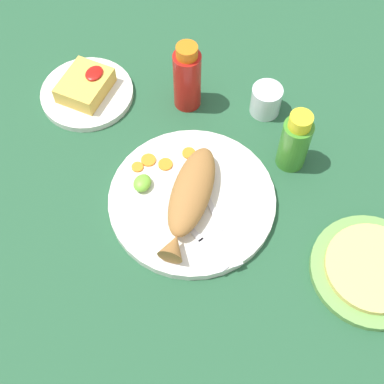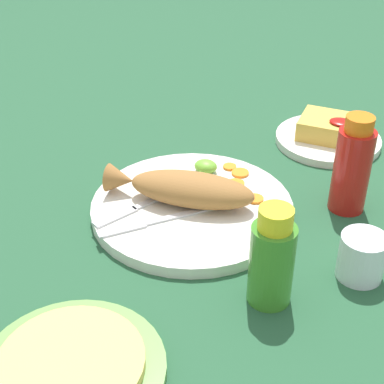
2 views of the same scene
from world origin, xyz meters
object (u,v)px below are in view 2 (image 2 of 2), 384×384
Objects in this scene: side_plate_fries at (328,140)px; main_plate at (192,208)px; salt_cup at (361,259)px; tortilla_plate at (76,372)px; hot_sauce_bottle_red at (352,167)px; fried_fish at (184,188)px; fork_near at (151,222)px; hot_sauce_bottle_green at (272,259)px; fork_far at (140,205)px.

main_plate is at bearing -115.27° from side_plate_fries.
salt_cup is 0.39m from tortilla_plate.
hot_sauce_bottle_red is 2.49× the size of salt_cup.
tortilla_plate is at bearing -95.26° from fried_fish.
fork_near is 0.30m from salt_cup.
main_plate is at bearing 90.80° from tortilla_plate.
hot_sauce_bottle_green is 2.19× the size of salt_cup.
fork_near is 0.21m from hot_sauce_bottle_green.
side_plate_fries is at bearing 109.51° from hot_sauce_bottle_red.
salt_cup is (0.05, -0.15, -0.05)m from hot_sauce_bottle_red.
tortilla_plate is (0.00, -0.34, -0.00)m from main_plate.
tortilla_plate is (0.02, -0.33, -0.04)m from fried_fish.
side_plate_fries and tortilla_plate have the same top height.
side_plate_fries is at bearing -161.23° from fork_near.
fork_near is at bearing -115.99° from fried_fish.
hot_sauce_bottle_green is at bearing 51.90° from tortilla_plate.
hot_sauce_bottle_red reaches higher than side_plate_fries.
tortilla_plate is at bearing -89.20° from main_plate.
main_plate is 2.24× the size of hot_sauce_bottle_green.
main_plate is 1.48× the size of tortilla_plate.
side_plate_fries is 0.66m from tortilla_plate.
fried_fish is 1.23× the size of side_plate_fries.
hot_sauce_bottle_red is 0.49m from tortilla_plate.
salt_cup is 0.30× the size of tortilla_plate.
hot_sauce_bottle_green is at bearing 116.11° from fork_near.
fried_fish is 0.07m from fork_far.
hot_sauce_bottle_green reaches higher than tortilla_plate.
fork_far is 0.89× the size of side_plate_fries.
fork_far is at bearing 178.78° from salt_cup.
fried_fish is at bearing -117.03° from side_plate_fries.
fork_near and fork_far have the same top height.
fried_fish is at bearing 92.95° from tortilla_plate.
fork_near is at bearing -115.43° from side_plate_fries.
fried_fish is 1.72× the size of hot_sauce_bottle_green.
salt_cup reaches higher than fork_near.
hot_sauce_bottle_green is (0.16, -0.13, 0.05)m from main_plate.
fried_fish reaches higher than tortilla_plate.
main_plate is 1.80× the size of fork_far.
tortilla_plate is (0.07, -0.30, -0.01)m from fork_far.
side_plate_fries is (0.14, 0.31, -0.00)m from main_plate.
fork_near is at bearing 98.42° from tortilla_plate.
hot_sauce_bottle_red is 0.17m from salt_cup.
main_plate is 0.26m from salt_cup.
fork_near is 0.31m from hot_sauce_bottle_red.
fork_far is at bearing 103.99° from tortilla_plate.
fried_fish is 1.13× the size of tortilla_plate.
fork_far is (-0.06, -0.04, -0.02)m from fried_fish.
hot_sauce_bottle_green is 0.14m from salt_cup.
side_plate_fries is (-0.12, 0.35, -0.02)m from salt_cup.
hot_sauce_bottle_red is (0.23, 0.11, 0.03)m from fried_fish.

